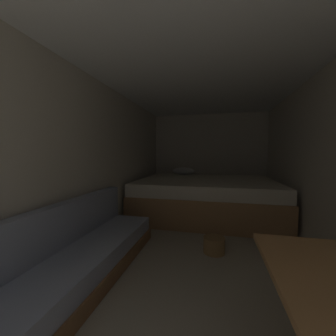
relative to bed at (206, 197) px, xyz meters
The scene contains 8 objects.
ground_plane 1.55m from the bed, 89.83° to the right, with size 7.09×7.09×0.00m, color #A39984.
wall_back 1.28m from the bed, 89.76° to the left, with size 2.72×0.05×2.11m, color beige.
wall_left 2.14m from the bed, 131.31° to the right, with size 0.05×5.09×2.11m, color beige.
wall_right 2.14m from the bed, 48.50° to the right, with size 0.05×5.09×2.11m, color beige.
ceiling_slab 2.35m from the bed, 89.83° to the right, with size 2.72×5.09×0.05m, color white.
bed is the anchor object (origin of this frame).
sofa_left 2.63m from the bed, 113.17° to the right, with size 0.60×2.21×0.70m.
wicker_basket 1.57m from the bed, 83.35° to the right, with size 0.25×0.25×0.18m.
Camera 1 is at (0.18, -0.60, 1.16)m, focal length 21.79 mm.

